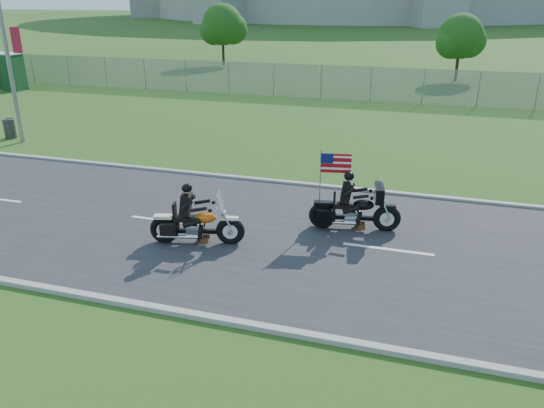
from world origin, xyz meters
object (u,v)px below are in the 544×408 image
(motorcycle_follow, at_px, (354,211))
(trash_can, at_px, (10,129))
(streetlight, at_px, (3,1))
(motorcycle_lead, at_px, (195,225))
(porta_toilet_a, at_px, (13,73))

(motorcycle_follow, height_order, trash_can, motorcycle_follow)
(streetlight, distance_m, motorcycle_lead, 14.37)
(streetlight, height_order, motorcycle_follow, streetlight)
(trash_can, bearing_deg, motorcycle_follow, -18.74)
(porta_toilet_a, distance_m, motorcycle_follow, 29.68)
(streetlight, relative_size, motorcycle_follow, 4.14)
(porta_toilet_a, xyz_separation_m, trash_can, (9.03, -10.59, -0.74))
(motorcycle_lead, xyz_separation_m, motorcycle_follow, (3.66, 2.01, 0.05))
(motorcycle_lead, height_order, motorcycle_follow, motorcycle_follow)
(streetlight, height_order, porta_toilet_a, streetlight)
(trash_can, bearing_deg, porta_toilet_a, 130.47)
(streetlight, bearing_deg, motorcycle_follow, -19.22)
(motorcycle_lead, height_order, trash_can, motorcycle_lead)
(streetlight, bearing_deg, porta_toilet_a, 132.91)
(streetlight, bearing_deg, motorcycle_lead, -32.57)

